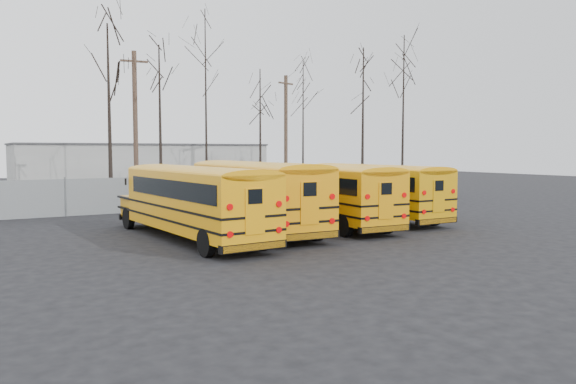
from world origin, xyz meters
TOP-DOWN VIEW (x-y plane):
  - ground at (0.00, 0.00)m, footprint 120.00×120.00m
  - fence at (0.00, 12.00)m, footprint 40.00×0.04m
  - distant_building at (2.00, 32.00)m, footprint 22.00×8.00m
  - bus_a at (-5.09, 0.87)m, footprint 2.97×10.70m
  - bus_b at (-1.90, 1.95)m, footprint 3.15×11.15m
  - bus_c at (1.80, 1.82)m, footprint 3.04×10.53m
  - bus_d at (5.20, 2.51)m, footprint 2.39×10.23m
  - utility_pole_left at (-2.69, 17.25)m, footprint 1.78×0.32m
  - utility_pole_right at (10.32, 19.82)m, footprint 1.65×0.66m
  - tree_2 at (-5.09, 14.15)m, footprint 0.26×0.26m
  - tree_3 at (-1.49, 15.83)m, footprint 0.26×0.26m
  - tree_4 at (1.79, 16.05)m, footprint 0.26×0.26m
  - tree_5 at (6.01, 16.16)m, footprint 0.26×0.26m
  - tree_6 at (10.49, 17.47)m, footprint 0.26×0.26m
  - tree_7 at (14.78, 15.44)m, footprint 0.26×0.26m
  - tree_8 at (18.90, 15.36)m, footprint 0.26×0.26m

SIDE VIEW (x-z plane):
  - ground at x=0.00m, z-range 0.00..0.00m
  - fence at x=0.00m, z-range 0.00..2.00m
  - bus_d at x=5.20m, z-range 0.24..3.10m
  - bus_c at x=1.80m, z-range 0.25..3.16m
  - bus_a at x=-5.09m, z-range 0.25..3.22m
  - bus_b at x=-1.90m, z-range 0.26..3.35m
  - distant_building at x=2.00m, z-range 0.00..4.00m
  - tree_5 at x=6.01m, z-range 0.00..9.32m
  - utility_pole_right at x=10.32m, z-range 0.13..9.70m
  - utility_pole_left at x=-2.69m, z-range 0.14..10.11m
  - tree_3 at x=-1.49m, z-range 0.00..10.26m
  - tree_6 at x=10.49m, z-range 0.00..10.36m
  - tree_2 at x=-5.09m, z-range 0.00..10.88m
  - tree_7 at x=14.78m, z-range 0.00..11.53m
  - tree_8 at x=18.90m, z-range 0.00..12.90m
  - tree_4 at x=1.79m, z-range 0.00..12.98m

